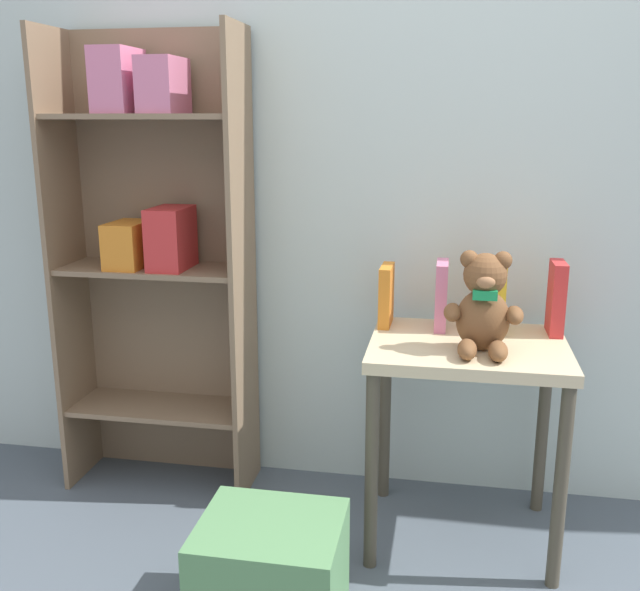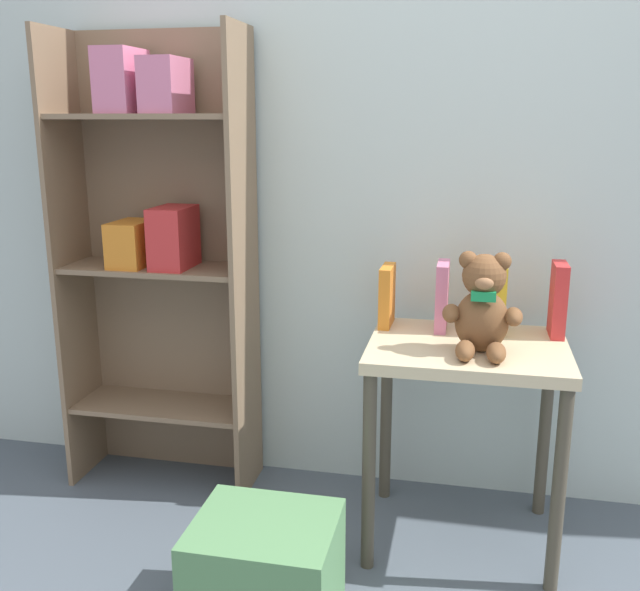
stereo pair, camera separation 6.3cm
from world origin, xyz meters
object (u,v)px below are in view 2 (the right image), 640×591
display_table (466,378)px  teddy_bear (482,308)px  book_standing_red (558,300)px  book_standing_yellow (499,299)px  storage_bin (265,572)px  book_standing_pink (442,296)px  bookshelf_side (159,237)px  book_standing_orange (387,296)px

display_table → teddy_bear: size_ratio=2.22×
book_standing_red → book_standing_yellow: bearing=-179.3°
teddy_bear → book_standing_red: (0.23, 0.22, -0.02)m
teddy_bear → storage_bin: bearing=-140.9°
storage_bin → book_standing_pink: bearing=57.8°
display_table → bookshelf_side: bearing=168.9°
book_standing_pink → bookshelf_side: bearing=176.2°
bookshelf_side → book_standing_red: bookshelf_side is taller
book_standing_yellow → storage_bin: book_standing_yellow is taller
book_standing_orange → book_standing_red: bearing=0.7°
display_table → teddy_bear: 0.26m
display_table → storage_bin: 0.82m
teddy_bear → book_standing_yellow: teddy_bear is taller
display_table → book_standing_red: size_ratio=2.86×
book_standing_yellow → display_table: bearing=-119.7°
bookshelf_side → teddy_bear: (1.12, -0.28, -0.12)m
book_standing_pink → book_standing_yellow: book_standing_yellow is taller
book_standing_red → book_standing_pink: bearing=-179.9°
teddy_bear → book_standing_pink: (-0.12, 0.22, -0.03)m
bookshelf_side → storage_bin: (0.58, -0.72, -0.76)m
storage_bin → book_standing_yellow: bearing=47.9°
book_standing_red → storage_bin: (-0.77, -0.65, -0.63)m
bookshelf_side → book_standing_red: bearing=-2.7°
display_table → book_standing_yellow: book_standing_yellow is taller
book_standing_pink → book_standing_red: bearing=0.5°
display_table → book_standing_pink: (-0.09, 0.15, 0.22)m
book_standing_orange → book_standing_red: 0.53m
display_table → storage_bin: (-0.50, -0.51, -0.40)m
teddy_bear → bookshelf_side: bearing=165.7°
teddy_bear → book_standing_pink: 0.25m
bookshelf_side → storage_bin: 1.20m
book_standing_orange → display_table: bearing=-28.6°
book_standing_red → teddy_bear: bearing=-136.9°
book_standing_red → storage_bin: bearing=-139.9°
display_table → book_standing_pink: book_standing_pink is taller
book_standing_red → bookshelf_side: bearing=176.9°
storage_bin → teddy_bear: bearing=39.1°
book_standing_orange → book_standing_yellow: (0.36, -0.01, 0.01)m
bookshelf_side → book_standing_yellow: (1.17, -0.07, -0.14)m
book_standing_orange → bookshelf_side: bearing=176.9°
teddy_bear → book_standing_red: bearing=43.5°
book_standing_orange → storage_bin: bearing=-108.4°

